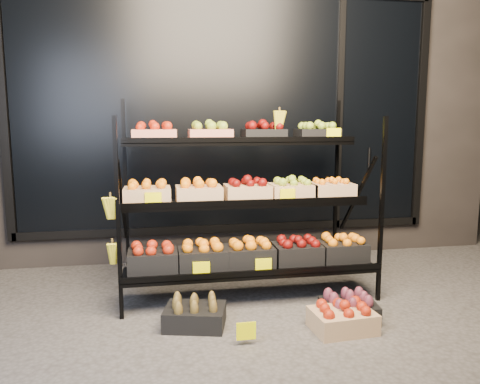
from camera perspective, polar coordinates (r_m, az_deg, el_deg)
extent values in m
plane|color=#514F4C|center=(3.62, 2.59, -15.13)|extent=(24.00, 24.00, 0.00)
cube|color=#2D2826|center=(5.89, -3.02, 11.42)|extent=(6.00, 2.00, 3.50)
cube|color=black|center=(4.87, -1.47, 9.67)|extent=(4.20, 0.04, 2.40)
cube|color=black|center=(4.98, -1.38, -4.39)|extent=(4.30, 0.06, 0.08)
cube|color=black|center=(5.00, -26.91, 8.73)|extent=(0.08, 0.06, 2.50)
cube|color=black|center=(5.60, 21.15, 8.96)|extent=(0.08, 0.06, 2.50)
cube|color=black|center=(5.18, 12.00, 9.42)|extent=(0.06, 0.06, 2.50)
cylinder|color=black|center=(5.30, 15.47, 3.87)|extent=(0.02, 0.02, 0.25)
cube|color=black|center=(3.50, -14.63, -3.36)|extent=(0.03, 0.03, 1.50)
cube|color=black|center=(3.91, 16.88, -2.21)|extent=(0.03, 0.03, 1.50)
cube|color=black|center=(4.44, -13.75, 0.21)|extent=(0.03, 0.03, 1.66)
cube|color=black|center=(4.77, 11.64, 0.85)|extent=(0.03, 0.03, 1.66)
cube|color=black|center=(3.85, 1.45, -9.46)|extent=(2.05, 0.42, 0.03)
cube|color=black|center=(3.65, 2.10, -9.89)|extent=(2.05, 0.02, 0.05)
cube|color=black|center=(4.02, 0.61, -1.35)|extent=(2.05, 0.40, 0.03)
cube|color=black|center=(3.83, 1.15, -1.31)|extent=(2.05, 0.02, 0.05)
cube|color=black|center=(4.25, -0.14, 5.99)|extent=(2.05, 0.40, 0.03)
cube|color=black|center=(4.07, 0.33, 6.37)|extent=(2.05, 0.02, 0.05)
cube|color=tan|center=(4.19, -10.41, 6.77)|extent=(0.38, 0.28, 0.11)
ellipsoid|color=#AF1A0C|center=(4.18, -10.44, 7.93)|extent=(0.32, 0.24, 0.07)
cube|color=tan|center=(4.21, -3.65, 6.90)|extent=(0.38, 0.28, 0.11)
ellipsoid|color=#8CAA2A|center=(4.21, -3.66, 8.06)|extent=(0.32, 0.24, 0.07)
cube|color=black|center=(4.30, 2.89, 6.94)|extent=(0.38, 0.28, 0.11)
ellipsoid|color=#600907|center=(4.30, 2.89, 8.07)|extent=(0.32, 0.24, 0.07)
cube|color=black|center=(4.44, 9.37, 6.89)|extent=(0.38, 0.28, 0.11)
ellipsoid|color=#8CAA2A|center=(4.44, 9.39, 7.99)|extent=(0.32, 0.24, 0.07)
cube|color=tan|center=(3.93, -11.23, -0.47)|extent=(0.38, 0.28, 0.14)
ellipsoid|color=orange|center=(3.92, -11.27, 0.98)|extent=(0.32, 0.24, 0.07)
cube|color=tan|center=(3.95, -5.03, -0.30)|extent=(0.38, 0.28, 0.14)
ellipsoid|color=orange|center=(3.93, -5.05, 1.14)|extent=(0.32, 0.24, 0.07)
cube|color=tan|center=(4.01, 0.92, -0.14)|extent=(0.38, 0.28, 0.14)
ellipsoid|color=#600907|center=(3.99, 0.93, 1.28)|extent=(0.32, 0.24, 0.07)
cube|color=tan|center=(4.10, 6.33, 0.01)|extent=(0.38, 0.28, 0.14)
ellipsoid|color=#8CAA2A|center=(4.09, 6.36, 1.40)|extent=(0.32, 0.24, 0.07)
cube|color=tan|center=(4.21, 10.98, 0.14)|extent=(0.38, 0.28, 0.14)
ellipsoid|color=orange|center=(4.20, 11.02, 1.49)|extent=(0.32, 0.24, 0.07)
cube|color=black|center=(3.75, -10.57, -8.44)|extent=(0.38, 0.28, 0.18)
ellipsoid|color=#AF1A0C|center=(3.71, -10.63, -6.67)|extent=(0.32, 0.24, 0.07)
cube|color=black|center=(3.76, -4.58, -8.25)|extent=(0.38, 0.28, 0.18)
ellipsoid|color=orange|center=(3.73, -4.60, -6.48)|extent=(0.32, 0.24, 0.07)
cube|color=black|center=(3.82, 1.18, -7.97)|extent=(0.38, 0.28, 0.18)
ellipsoid|color=orange|center=(3.78, 1.19, -6.23)|extent=(0.32, 0.24, 0.07)
cube|color=black|center=(3.91, 6.96, -7.62)|extent=(0.38, 0.28, 0.18)
ellipsoid|color=#600907|center=(3.88, 6.99, -5.92)|extent=(0.32, 0.24, 0.07)
cube|color=black|center=(4.04, 12.34, -7.22)|extent=(0.38, 0.28, 0.18)
ellipsoid|color=orange|center=(4.01, 12.40, -5.57)|extent=(0.32, 0.24, 0.07)
ellipsoid|color=yellow|center=(3.49, -15.54, -0.46)|extent=(0.14, 0.08, 0.22)
ellipsoid|color=yellow|center=(3.56, -15.32, -5.89)|extent=(0.14, 0.08, 0.22)
ellipsoid|color=yellow|center=(4.23, 4.84, 9.93)|extent=(0.14, 0.08, 0.22)
cube|color=#F5F200|center=(3.79, -10.53, -0.95)|extent=(0.13, 0.01, 0.12)
cube|color=#F5F200|center=(3.94, 5.83, -0.48)|extent=(0.13, 0.01, 0.12)
cube|color=#F5F200|center=(4.34, 11.35, 6.87)|extent=(0.13, 0.01, 0.12)
cube|color=#F5F200|center=(3.63, -4.72, -9.39)|extent=(0.13, 0.01, 0.12)
cube|color=#F5F200|center=(3.70, 2.88, -9.00)|extent=(0.13, 0.01, 0.12)
cube|color=#F5F200|center=(3.21, 0.76, -17.23)|extent=(0.13, 0.01, 0.12)
cube|color=black|center=(3.48, -5.52, -14.90)|extent=(0.48, 0.40, 0.14)
ellipsoid|color=brown|center=(3.44, -5.54, -13.34)|extent=(0.41, 0.34, 0.07)
cube|color=tan|center=(3.48, 12.38, -15.07)|extent=(0.45, 0.35, 0.15)
ellipsoid|color=#AF1A0C|center=(3.44, 12.43, -13.50)|extent=(0.38, 0.29, 0.07)
cube|color=black|center=(3.66, 13.10, -13.96)|extent=(0.43, 0.34, 0.14)
ellipsoid|color=brown|center=(3.62, 13.15, -12.52)|extent=(0.36, 0.29, 0.07)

